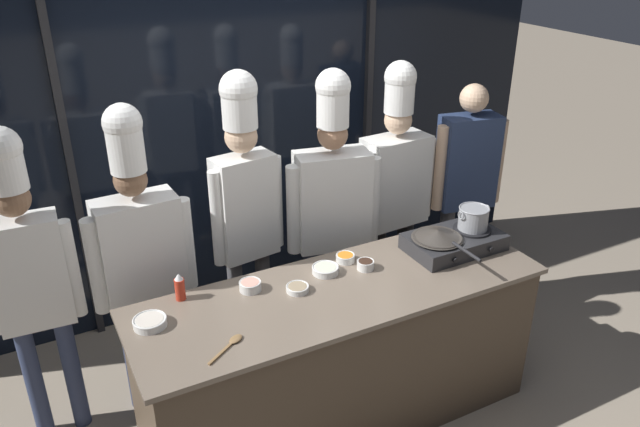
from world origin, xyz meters
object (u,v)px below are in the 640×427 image
object	(u,v)px
prep_bowl_soy_glaze	(365,264)
chef_head	(28,266)
prep_bowl_onion	(150,322)
prep_bowl_shrimp	(250,285)
chef_apprentice	(395,182)
chef_pastry	(332,201)
portable_stove	(454,241)
chef_line	(245,198)
serving_spoon_slotted	(232,343)
stock_pot	(473,218)
prep_bowl_bean_sprouts	(326,269)
person_guest	(466,177)
chef_sous	(140,249)
squeeze_bottle_chili	(180,287)
prep_bowl_carrots	(345,257)
frying_pan	(438,235)
prep_bowl_mushrooms	(297,288)

from	to	relation	value
prep_bowl_soy_glaze	chef_head	world-z (taller)	chef_head
chef_head	prep_bowl_onion	bearing A→B (deg)	135.20
prep_bowl_shrimp	chef_apprentice	bearing A→B (deg)	23.28
prep_bowl_soy_glaze	chef_pastry	bearing A→B (deg)	81.07
prep_bowl_soy_glaze	chef_apprentice	size ratio (longest dim) A/B	0.05
portable_stove	chef_line	distance (m)	1.31
prep_bowl_shrimp	serving_spoon_slotted	xyz separation A→B (m)	(-0.26, -0.40, -0.02)
stock_pot	prep_bowl_bean_sprouts	size ratio (longest dim) A/B	1.37
chef_pastry	person_guest	bearing A→B (deg)	-168.10
stock_pot	chef_sous	distance (m)	1.98
squeeze_bottle_chili	chef_pastry	xyz separation A→B (m)	(1.13, 0.38, 0.11)
prep_bowl_shrimp	prep_bowl_carrots	distance (m)	0.62
prep_bowl_bean_sprouts	serving_spoon_slotted	distance (m)	0.80
prep_bowl_bean_sprouts	chef_sous	bearing A→B (deg)	151.43
squeeze_bottle_chili	prep_bowl_carrots	distance (m)	0.98
prep_bowl_soy_glaze	chef_apprentice	distance (m)	0.94
prep_bowl_bean_sprouts	stock_pot	bearing A→B (deg)	-6.93
frying_pan	prep_bowl_soy_glaze	distance (m)	0.48
prep_bowl_carrots	frying_pan	bearing A→B (deg)	-19.07
frying_pan	prep_bowl_bean_sprouts	bearing A→B (deg)	170.08
portable_stove	frying_pan	bearing A→B (deg)	-178.24
chef_sous	frying_pan	bearing A→B (deg)	156.05
stock_pot	squeeze_bottle_chili	bearing A→B (deg)	172.34
prep_bowl_bean_sprouts	prep_bowl_shrimp	size ratio (longest dim) A/B	1.27
chef_pastry	frying_pan	bearing A→B (deg)	132.85
prep_bowl_onion	prep_bowl_carrots	bearing A→B (deg)	5.00
prep_bowl_shrimp	prep_bowl_mushrooms	bearing A→B (deg)	-29.90
prep_bowl_mushrooms	person_guest	size ratio (longest dim) A/B	0.07
prep_bowl_mushrooms	stock_pot	bearing A→B (deg)	-0.92
frying_pan	portable_stove	bearing A→B (deg)	1.76
stock_pot	frying_pan	bearing A→B (deg)	-179.08
portable_stove	prep_bowl_bean_sprouts	world-z (taller)	portable_stove
prep_bowl_soy_glaze	prep_bowl_carrots	bearing A→B (deg)	114.36
prep_bowl_mushrooms	chef_line	xyz separation A→B (m)	(-0.02, 0.68, 0.27)
portable_stove	person_guest	size ratio (longest dim) A/B	0.33
prep_bowl_soy_glaze	chef_head	distance (m)	1.83
prep_bowl_bean_sprouts	chef_pastry	distance (m)	0.61
prep_bowl_carrots	serving_spoon_slotted	bearing A→B (deg)	-153.74
prep_bowl_onion	chef_apprentice	world-z (taller)	chef_apprentice
frying_pan	chef_head	distance (m)	2.28
prep_bowl_onion	serving_spoon_slotted	xyz separation A→B (m)	(0.31, -0.33, -0.02)
serving_spoon_slotted	chef_apprentice	distance (m)	1.86
portable_stove	chef_head	xyz separation A→B (m)	(-2.33, 0.62, 0.14)
prep_bowl_onion	prep_bowl_bean_sprouts	distance (m)	1.02
chef_pastry	chef_sous	bearing A→B (deg)	11.05
portable_stove	squeeze_bottle_chili	world-z (taller)	squeeze_bottle_chili
prep_bowl_carrots	chef_apprentice	world-z (taller)	chef_apprentice
prep_bowl_bean_sprouts	person_guest	size ratio (longest dim) A/B	0.09
frying_pan	chef_line	distance (m)	1.19
prep_bowl_soy_glaze	prep_bowl_bean_sprouts	bearing A→B (deg)	162.75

